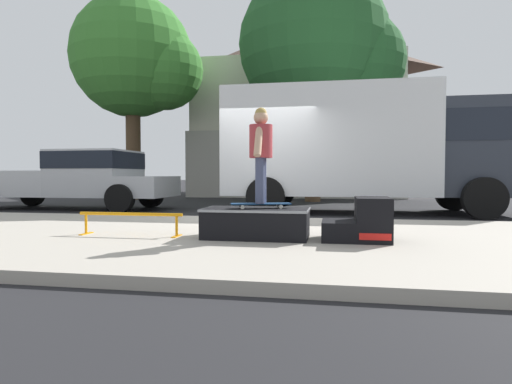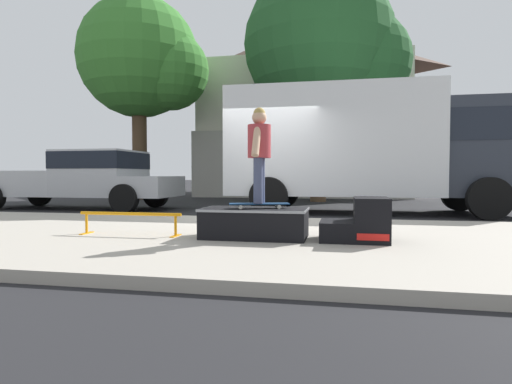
{
  "view_description": "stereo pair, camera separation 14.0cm",
  "coord_description": "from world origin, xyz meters",
  "px_view_note": "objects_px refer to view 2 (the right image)",
  "views": [
    {
      "loc": [
        1.64,
        -8.69,
        0.94
      ],
      "look_at": [
        0.48,
        -2.27,
        0.68
      ],
      "focal_mm": 29.86,
      "sensor_mm": 36.0,
      "label": 1
    },
    {
      "loc": [
        1.78,
        -8.67,
        0.94
      ],
      "look_at": [
        0.48,
        -2.27,
        0.68
      ],
      "focal_mm": 29.86,
      "sensor_mm": 36.0,
      "label": 2
    }
  ],
  "objects_px": {
    "grind_rail": "(130,218)",
    "pickup_truck_silver": "(83,177)",
    "skate_box": "(255,222)",
    "kicker_ramp": "(360,223)",
    "skater_kid": "(259,147)",
    "box_truck": "(372,144)",
    "street_tree_main": "(145,61)",
    "skateboard": "(259,204)",
    "street_tree_neighbour": "(328,49)"
  },
  "relations": [
    {
      "from": "grind_rail",
      "to": "skater_kid",
      "type": "height_order",
      "value": "skater_kid"
    },
    {
      "from": "skateboard",
      "to": "skate_box",
      "type": "bearing_deg",
      "value": 177.23
    },
    {
      "from": "skateboard",
      "to": "street_tree_main",
      "type": "distance_m",
      "value": 12.8
    },
    {
      "from": "skate_box",
      "to": "skateboard",
      "type": "distance_m",
      "value": 0.24
    },
    {
      "from": "skater_kid",
      "to": "pickup_truck_silver",
      "type": "distance_m",
      "value": 8.01
    },
    {
      "from": "skate_box",
      "to": "street_tree_main",
      "type": "height_order",
      "value": "street_tree_main"
    },
    {
      "from": "grind_rail",
      "to": "street_tree_main",
      "type": "bearing_deg",
      "value": 114.79
    },
    {
      "from": "kicker_ramp",
      "to": "pickup_truck_silver",
      "type": "xyz_separation_m",
      "value": [
        -7.33,
        5.24,
        0.55
      ]
    },
    {
      "from": "skater_kid",
      "to": "skateboard",
      "type": "bearing_deg",
      "value": 75.96
    },
    {
      "from": "kicker_ramp",
      "to": "skate_box",
      "type": "bearing_deg",
      "value": 179.98
    },
    {
      "from": "pickup_truck_silver",
      "to": "street_tree_main",
      "type": "xyz_separation_m",
      "value": [
        -0.4,
        4.74,
        4.45
      ]
    },
    {
      "from": "street_tree_main",
      "to": "grind_rail",
      "type": "bearing_deg",
      "value": -65.21
    },
    {
      "from": "street_tree_main",
      "to": "box_truck",
      "type": "bearing_deg",
      "value": -28.98
    },
    {
      "from": "kicker_ramp",
      "to": "street_tree_neighbour",
      "type": "bearing_deg",
      "value": 94.42
    },
    {
      "from": "skate_box",
      "to": "street_tree_neighbour",
      "type": "height_order",
      "value": "street_tree_neighbour"
    },
    {
      "from": "street_tree_main",
      "to": "skater_kid",
      "type": "bearing_deg",
      "value": -57.17
    },
    {
      "from": "box_truck",
      "to": "street_tree_main",
      "type": "xyz_separation_m",
      "value": [
        -8.2,
        4.54,
        3.64
      ]
    },
    {
      "from": "grind_rail",
      "to": "street_tree_main",
      "type": "height_order",
      "value": "street_tree_main"
    },
    {
      "from": "grind_rail",
      "to": "box_truck",
      "type": "bearing_deg",
      "value": 57.18
    },
    {
      "from": "pickup_truck_silver",
      "to": "street_tree_main",
      "type": "bearing_deg",
      "value": 94.78
    },
    {
      "from": "street_tree_main",
      "to": "pickup_truck_silver",
      "type": "bearing_deg",
      "value": -85.22
    },
    {
      "from": "grind_rail",
      "to": "pickup_truck_silver",
      "type": "distance_m",
      "value": 6.83
    },
    {
      "from": "box_truck",
      "to": "skate_box",
      "type": "bearing_deg",
      "value": -108.54
    },
    {
      "from": "kicker_ramp",
      "to": "pickup_truck_silver",
      "type": "height_order",
      "value": "pickup_truck_silver"
    },
    {
      "from": "grind_rail",
      "to": "pickup_truck_silver",
      "type": "bearing_deg",
      "value": 128.61
    },
    {
      "from": "grind_rail",
      "to": "skater_kid",
      "type": "xyz_separation_m",
      "value": [
        1.79,
        0.08,
        0.95
      ]
    },
    {
      "from": "skate_box",
      "to": "skater_kid",
      "type": "bearing_deg",
      "value": -2.77
    },
    {
      "from": "kicker_ramp",
      "to": "skater_kid",
      "type": "height_order",
      "value": "skater_kid"
    },
    {
      "from": "skater_kid",
      "to": "pickup_truck_silver",
      "type": "bearing_deg",
      "value": 139.07
    },
    {
      "from": "skateboard",
      "to": "box_truck",
      "type": "xyz_separation_m",
      "value": [
        1.76,
        5.43,
        1.14
      ]
    },
    {
      "from": "box_truck",
      "to": "street_tree_neighbour",
      "type": "xyz_separation_m",
      "value": [
        -1.24,
        4.41,
        3.65
      ]
    },
    {
      "from": "skate_box",
      "to": "grind_rail",
      "type": "distance_m",
      "value": 1.74
    },
    {
      "from": "box_truck",
      "to": "grind_rail",
      "type": "bearing_deg",
      "value": -122.82
    },
    {
      "from": "street_tree_neighbour",
      "to": "pickup_truck_silver",
      "type": "bearing_deg",
      "value": -144.95
    },
    {
      "from": "box_truck",
      "to": "pickup_truck_silver",
      "type": "xyz_separation_m",
      "value": [
        -7.8,
        -0.2,
        -0.81
      ]
    },
    {
      "from": "skater_kid",
      "to": "kicker_ramp",
      "type": "bearing_deg",
      "value": 0.11
    },
    {
      "from": "skate_box",
      "to": "kicker_ramp",
      "type": "bearing_deg",
      "value": -0.02
    },
    {
      "from": "skate_box",
      "to": "grind_rail",
      "type": "height_order",
      "value": "skate_box"
    },
    {
      "from": "skateboard",
      "to": "skater_kid",
      "type": "bearing_deg",
      "value": -104.04
    },
    {
      "from": "grind_rail",
      "to": "skater_kid",
      "type": "bearing_deg",
      "value": 2.56
    },
    {
      "from": "box_truck",
      "to": "street_tree_main",
      "type": "bearing_deg",
      "value": 151.02
    },
    {
      "from": "skater_kid",
      "to": "box_truck",
      "type": "relative_size",
      "value": 0.18
    },
    {
      "from": "skate_box",
      "to": "street_tree_main",
      "type": "xyz_separation_m",
      "value": [
        -6.38,
        9.97,
        5.01
      ]
    },
    {
      "from": "grind_rail",
      "to": "street_tree_main",
      "type": "distance_m",
      "value": 12.15
    },
    {
      "from": "skater_kid",
      "to": "street_tree_main",
      "type": "bearing_deg",
      "value": 122.83
    },
    {
      "from": "skateboard",
      "to": "skater_kid",
      "type": "relative_size",
      "value": 0.65
    },
    {
      "from": "kicker_ramp",
      "to": "grind_rail",
      "type": "relative_size",
      "value": 0.56
    },
    {
      "from": "skateboard",
      "to": "pickup_truck_silver",
      "type": "relative_size",
      "value": 0.14
    },
    {
      "from": "skate_box",
      "to": "pickup_truck_silver",
      "type": "bearing_deg",
      "value": 138.81
    },
    {
      "from": "box_truck",
      "to": "skateboard",
      "type": "bearing_deg",
      "value": -107.98
    }
  ]
}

